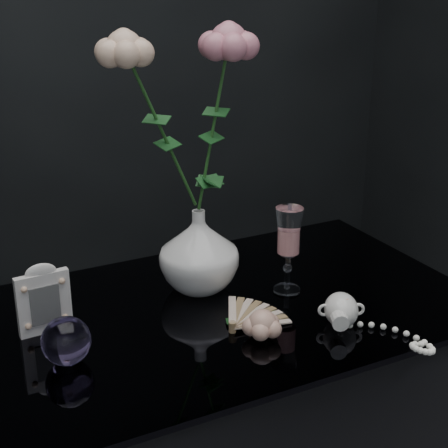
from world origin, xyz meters
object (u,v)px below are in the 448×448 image
wine_glass (288,250)px  pearl_jar (341,308)px  picture_frame (43,298)px  vase (199,250)px  paperweight (66,341)px  loose_rose (262,324)px

wine_glass → pearl_jar: 0.17m
picture_frame → vase: bearing=2.6°
paperweight → loose_rose: paperweight is taller
vase → wine_glass: bearing=-30.7°
vase → loose_rose: size_ratio=1.08×
picture_frame → pearl_jar: bearing=-27.4°
paperweight → pearl_jar: paperweight is taller
wine_glass → picture_frame: size_ratio=1.33×
wine_glass → loose_rose: (-0.14, -0.14, -0.06)m
wine_glass → vase: bearing=149.3°
vase → paperweight: bearing=-154.1°
picture_frame → pearl_jar: size_ratio=0.60×
wine_glass → pearl_jar: size_ratio=0.80×
picture_frame → loose_rose: size_ratio=0.86×
wine_glass → loose_rose: bearing=-135.0°
pearl_jar → wine_glass: bearing=119.8°
wine_glass → paperweight: wine_glass is taller
paperweight → loose_rose: bearing=-13.0°
paperweight → loose_rose: (0.33, -0.08, -0.01)m
wine_glass → loose_rose: 0.20m
picture_frame → loose_rose: picture_frame is taller
paperweight → loose_rose: size_ratio=0.53×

